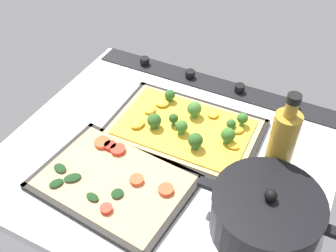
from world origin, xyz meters
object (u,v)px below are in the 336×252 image
(veggie_pizza_back, at_px, (113,180))
(cooking_pot, at_px, (265,214))
(baking_tray_back, at_px, (114,183))
(oil_bottle, at_px, (281,147))
(baking_tray_front, at_px, (184,131))
(broccoli_pizza, at_px, (186,126))

(veggie_pizza_back, distance_m, cooking_pot, 0.33)
(baking_tray_back, xyz_separation_m, veggie_pizza_back, (0.00, -0.00, 0.01))
(baking_tray_back, relative_size, oil_bottle, 1.48)
(oil_bottle, bearing_deg, baking_tray_front, -11.27)
(baking_tray_front, xyz_separation_m, broccoli_pizza, (-0.00, -0.00, 0.01))
(veggie_pizza_back, distance_m, oil_bottle, 0.37)
(veggie_pizza_back, bearing_deg, cooking_pot, -174.24)
(baking_tray_front, relative_size, baking_tray_back, 1.07)
(baking_tray_back, distance_m, cooking_pot, 0.33)
(baking_tray_back, bearing_deg, baking_tray_front, -107.20)
(broccoli_pizza, bearing_deg, oil_bottle, 168.09)
(broccoli_pizza, distance_m, baking_tray_back, 0.24)
(cooking_pot, distance_m, oil_bottle, 0.15)
(broccoli_pizza, relative_size, oil_bottle, 1.48)
(baking_tray_back, distance_m, veggie_pizza_back, 0.01)
(baking_tray_back, bearing_deg, broccoli_pizza, -107.87)
(broccoli_pizza, relative_size, veggie_pizza_back, 1.08)
(oil_bottle, bearing_deg, broccoli_pizza, -11.91)
(baking_tray_front, distance_m, veggie_pizza_back, 0.23)
(baking_tray_back, xyz_separation_m, oil_bottle, (-0.31, -0.17, 0.10))
(broccoli_pizza, xyz_separation_m, oil_bottle, (-0.24, 0.05, 0.08))
(baking_tray_front, height_order, veggie_pizza_back, veggie_pizza_back)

